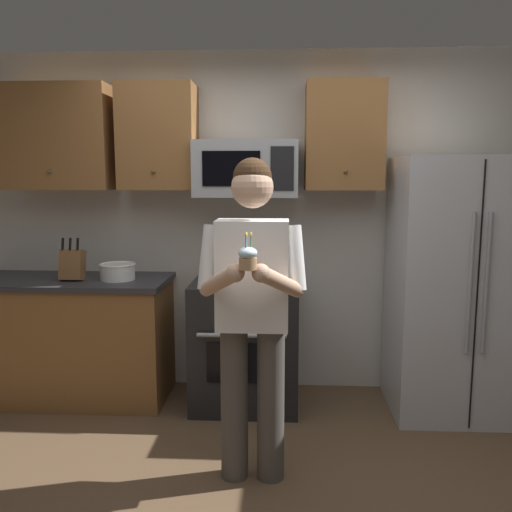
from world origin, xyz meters
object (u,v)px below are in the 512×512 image
Objects in this scene: microwave at (246,169)px; person at (252,304)px; oven_range at (246,342)px; cupcake at (248,258)px; knife_block at (72,264)px; bowl_large_white at (118,271)px; refrigerator at (458,287)px.

microwave is 1.34m from person.
cupcake reaches higher than oven_range.
person is 10.13× the size of cupcake.
oven_range is 5.36× the size of cupcake.
cupcake reaches higher than knife_block.
knife_block is at bearing -173.28° from microwave.
bowl_large_white is (-0.94, -0.12, -0.74)m from microwave.
person is (-1.39, -0.97, 0.10)m from refrigerator.
bowl_large_white is 1.72m from cupcake.
microwave is 1.72m from refrigerator.
cupcake is (1.05, -1.33, 0.31)m from bowl_large_white.
microwave reaches higher than person.
oven_range is 2.91× the size of knife_block.
person is at bearing -84.35° from microwave.
cupcake is at bearing -51.77° from bowl_large_white.
microwave is at bearing 89.98° from oven_range.
refrigerator is at bearing 43.00° from cupcake.
oven_range is at bearing 0.33° from bowl_large_white.
refrigerator is at bearing -6.03° from microwave.
refrigerator is (1.50, -0.16, -0.82)m from microwave.
person is (1.37, -0.98, -0.04)m from knife_block.
microwave reaches higher than knife_block.
cupcake is at bearing -43.55° from knife_block.
bowl_large_white is (0.33, 0.02, -0.05)m from knife_block.
bowl_large_white is (-0.94, -0.01, 0.52)m from oven_range.
refrigerator is at bearing 34.83° from person.
bowl_large_white is at bearing 4.20° from knife_block.
knife_block is 1.91m from cupcake.
microwave is 0.41× the size of refrigerator.
microwave is 1.20m from bowl_large_white.
cupcake is (0.00, -0.33, 0.30)m from person.
knife_block is 1.84× the size of cupcake.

